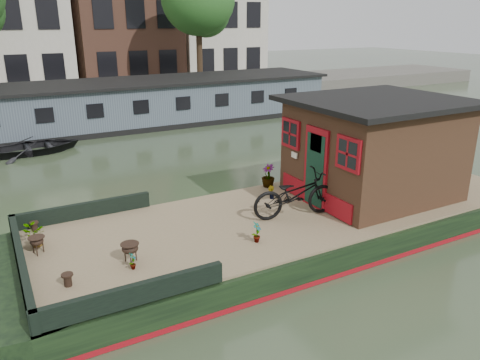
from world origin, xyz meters
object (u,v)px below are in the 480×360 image
bicycle (295,194)px  brazier_front (130,253)px  dinghy (34,144)px  potted_plant_a (257,232)px  cabin (374,147)px  brazier_rear (37,245)px

bicycle → brazier_front: size_ratio=5.19×
bicycle → brazier_front: bearing=104.3°
dinghy → potted_plant_a: bearing=-170.4°
cabin → potted_plant_a: cabin is taller
cabin → dinghy: size_ratio=1.18×
potted_plant_a → brazier_front: (-2.43, 0.39, -0.03)m
brazier_rear → potted_plant_a: bearing=-22.0°
brazier_front → cabin: bearing=5.2°
bicycle → dinghy: 11.96m
brazier_front → brazier_rear: bearing=140.9°
brazier_front → bicycle: bearing=4.9°
bicycle → dinghy: bicycle is taller
cabin → brazier_rear: 7.88m
cabin → potted_plant_a: size_ratio=9.19×
potted_plant_a → brazier_front: bearing=170.8°
potted_plant_a → brazier_front: potted_plant_a is taller
potted_plant_a → brazier_rear: (-3.87, 1.57, -0.04)m
brazier_front → dinghy: bearing=92.4°
dinghy → cabin: bearing=-152.1°
bicycle → brazier_rear: bearing=90.3°
brazier_front → dinghy: brazier_front is taller
potted_plant_a → dinghy: bearing=103.8°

